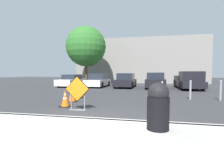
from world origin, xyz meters
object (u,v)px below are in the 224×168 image
object	(u,v)px
road_closed_sign	(77,92)
trash_bin	(158,106)
parked_car_second	(98,81)
bollard_nearest	(162,90)
bollard_third	(221,90)
parked_car_fourth	(155,81)
parked_car_nearest	(72,81)
traffic_cone_third	(79,93)
pickup_truck	(189,81)
parked_car_third	(126,81)
traffic_cone_second	(72,94)
traffic_cone_nearest	(65,99)
bollard_second	(190,89)

from	to	relation	value
road_closed_sign	trash_bin	bearing A→B (deg)	-36.50
parked_car_second	bollard_nearest	distance (m)	9.73
bollard_third	trash_bin	bearing A→B (deg)	-120.01
parked_car_fourth	parked_car_nearest	bearing A→B (deg)	0.18
road_closed_sign	traffic_cone_third	size ratio (longest dim) A/B	2.30
pickup_truck	traffic_cone_third	bearing A→B (deg)	43.15
trash_bin	parked_car_fourth	bearing A→B (deg)	88.39
road_closed_sign	trash_bin	xyz separation A→B (m)	(2.98, -2.20, -0.03)
road_closed_sign	bollard_nearest	bearing A→B (deg)	48.46
trash_bin	bollard_nearest	world-z (taller)	trash_bin
road_closed_sign	parked_car_fourth	bearing A→B (deg)	73.27
parked_car_second	parked_car_third	xyz separation A→B (m)	(2.97, -0.03, 0.02)
traffic_cone_second	pickup_truck	size ratio (longest dim) A/B	0.16
parked_car_nearest	parked_car_third	size ratio (longest dim) A/B	0.96
parked_car_nearest	trash_bin	size ratio (longest dim) A/B	3.78
parked_car_third	trash_bin	size ratio (longest dim) A/B	3.95
traffic_cone_second	trash_bin	world-z (taller)	trash_bin
parked_car_nearest	bollard_nearest	world-z (taller)	parked_car_nearest
parked_car_nearest	traffic_cone_second	bearing A→B (deg)	117.50
traffic_cone_nearest	traffic_cone_second	size ratio (longest dim) A/B	0.91
parked_car_second	road_closed_sign	bearing A→B (deg)	104.26
pickup_truck	trash_bin	world-z (taller)	pickup_truck
traffic_cone_second	parked_car_fourth	bearing A→B (deg)	63.99
road_closed_sign	trash_bin	size ratio (longest dim) A/B	1.22
road_closed_sign	bollard_nearest	xyz separation A→B (m)	(3.49, 3.94, -0.20)
parked_car_fourth	bollard_nearest	bearing A→B (deg)	92.89
parked_car_third	bollard_second	xyz separation A→B (m)	(4.62, -7.57, -0.11)
bollard_nearest	bollard_third	world-z (taller)	bollard_third
bollard_nearest	traffic_cone_third	bearing A→B (deg)	-173.39
traffic_cone_second	parked_car_nearest	world-z (taller)	parked_car_nearest
road_closed_sign	traffic_cone_nearest	world-z (taller)	road_closed_sign
traffic_cone_second	trash_bin	size ratio (longest dim) A/B	0.72
bollard_second	trash_bin	bearing A→B (deg)	-108.30
parked_car_second	bollard_third	world-z (taller)	parked_car_second
parked_car_fourth	trash_bin	world-z (taller)	parked_car_fourth
pickup_truck	bollard_nearest	world-z (taller)	pickup_truck
traffic_cone_third	parked_car_nearest	size ratio (longest dim) A/B	0.14
parked_car_fourth	trash_bin	distance (m)	13.35
parked_car_nearest	traffic_cone_third	bearing A→B (deg)	120.05
traffic_cone_third	bollard_third	size ratio (longest dim) A/B	0.53
trash_bin	bollard_second	world-z (taller)	trash_bin
traffic_cone_third	parked_car_second	world-z (taller)	parked_car_second
traffic_cone_third	bollard_nearest	size ratio (longest dim) A/B	0.58
road_closed_sign	pickup_truck	xyz separation A→B (m)	(6.32, 10.72, 0.01)
pickup_truck	bollard_third	size ratio (longest dim) A/B	4.70
road_closed_sign	parked_car_second	distance (m)	11.82
traffic_cone_nearest	parked_car_second	size ratio (longest dim) A/B	0.17
parked_car_second	parked_car_fourth	size ratio (longest dim) A/B	0.99
parked_car_third	pickup_truck	bearing A→B (deg)	174.84
pickup_truck	road_closed_sign	bearing A→B (deg)	58.88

